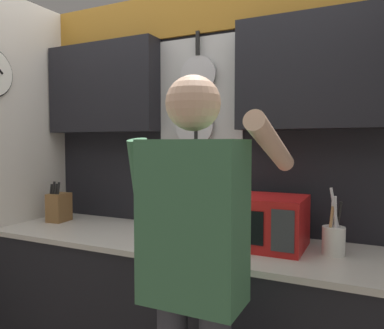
# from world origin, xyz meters

# --- Properties ---
(base_cabinet_counter) EXTENTS (2.27, 0.67, 0.88)m
(base_cabinet_counter) POSITION_xyz_m (0.00, -0.00, 0.44)
(base_cabinet_counter) COLOR black
(base_cabinet_counter) RESTS_ON ground_plane
(back_wall_unit) EXTENTS (2.84, 0.20, 2.39)m
(back_wall_unit) POSITION_xyz_m (-0.00, 0.30, 1.45)
(back_wall_unit) COLOR black
(back_wall_unit) RESTS_ON ground_plane
(microwave) EXTENTS (0.49, 0.35, 0.27)m
(microwave) POSITION_xyz_m (0.47, 0.05, 1.02)
(microwave) COLOR red
(microwave) RESTS_ON base_cabinet_counter
(knife_block) EXTENTS (0.13, 0.16, 0.28)m
(knife_block) POSITION_xyz_m (-0.93, 0.05, 0.98)
(knife_block) COLOR brown
(knife_block) RESTS_ON base_cabinet_counter
(utensil_crock) EXTENTS (0.11, 0.11, 0.33)m
(utensil_crock) POSITION_xyz_m (0.85, 0.05, 0.96)
(utensil_crock) COLOR white
(utensil_crock) RESTS_ON base_cabinet_counter
(person) EXTENTS (0.54, 0.64, 1.67)m
(person) POSITION_xyz_m (0.41, -0.60, 1.00)
(person) COLOR #383842
(person) RESTS_ON ground_plane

